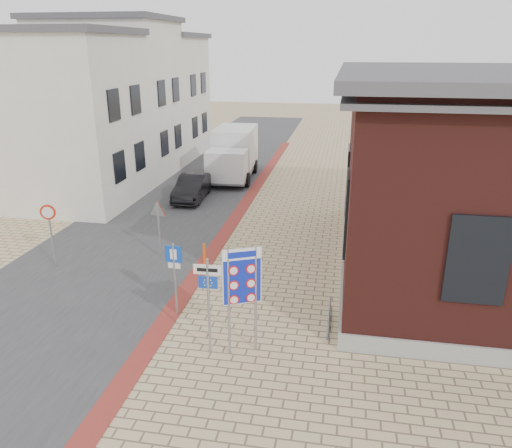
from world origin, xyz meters
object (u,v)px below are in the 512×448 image
Objects in this scene: sedan at (192,187)px; bollard at (204,258)px; border_sign at (242,279)px; essen_sign at (208,291)px; parking_sign at (174,268)px; box_truck at (233,153)px.

bollard is (3.04, -8.41, -0.10)m from sedan.
sedan is 1.31× the size of border_sign.
essen_sign reaches higher than parking_sign.
essen_sign is at bearing -82.12° from box_truck.
border_sign reaches higher than bollard.
border_sign is 1.28× the size of parking_sign.
parking_sign is (3.04, -11.41, 0.89)m from sedan.
essen_sign is (3.36, -17.64, 0.25)m from box_truck.
essen_sign is at bearing -72.50° from bollard.
box_truck is 17.96m from essen_sign.
border_sign is at bearing 11.44° from essen_sign.
box_truck reaches higher than border_sign.
box_truck is 2.53× the size of parking_sign.
bollard is at bearing 105.20° from essen_sign.
parking_sign is at bearing -77.86° from sedan.
sedan is at bearing 109.86° from bollard.
sedan is at bearing 106.72° from essen_sign.
sedan is at bearing 106.68° from parking_sign.
essen_sign is at bearing 168.92° from border_sign.
border_sign is (5.34, -12.91, 1.45)m from sedan.
bollard is at bearing 92.26° from border_sign.
parking_sign reaches higher than bollard.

